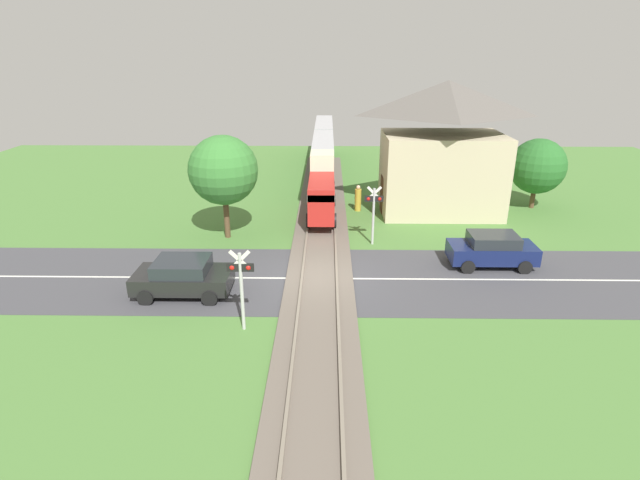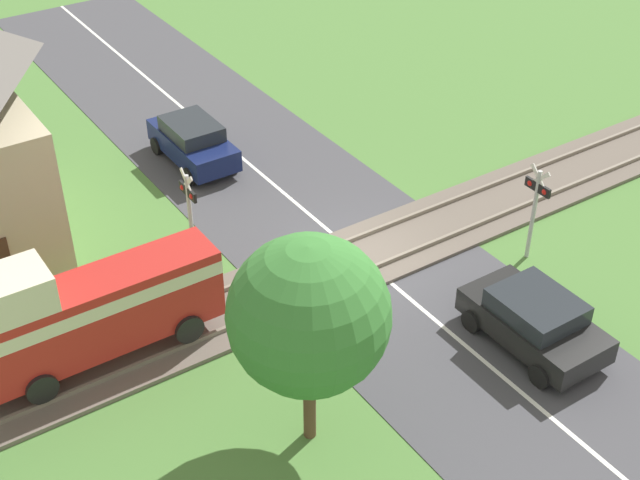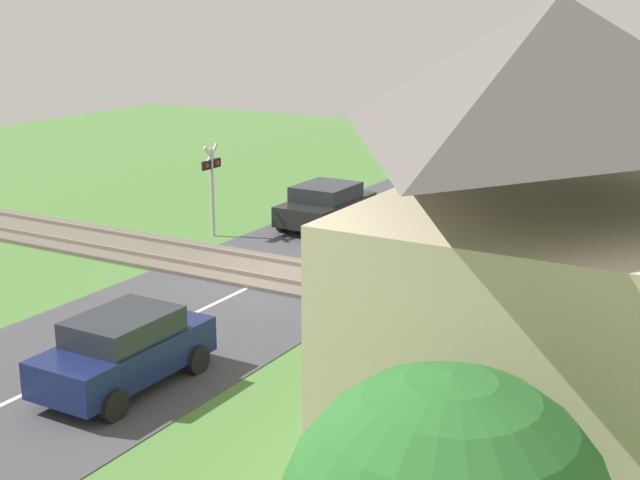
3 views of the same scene
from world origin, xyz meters
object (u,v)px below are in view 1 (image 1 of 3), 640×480
train (323,155)px  crossing_signal_west_approach (241,279)px  car_far_side (492,249)px  car_near_crossing (183,276)px  crossing_signal_east_approach (374,207)px  station_building (443,150)px  pedestrian_by_station (358,199)px

train → crossing_signal_west_approach: train is taller
car_far_side → train: bearing=117.0°
car_near_crossing → crossing_signal_west_approach: size_ratio=1.26×
crossing_signal_west_approach → crossing_signal_east_approach: (5.08, 8.02, 0.00)m
crossing_signal_west_approach → crossing_signal_east_approach: size_ratio=1.00×
crossing_signal_west_approach → train: bearing=82.9°
car_near_crossing → station_building: bearing=41.4°
train → car_far_side: train is taller
car_far_side → pedestrian_by_station: bearing=124.4°
train → car_near_crossing: size_ratio=6.11×
station_building → car_near_crossing: bearing=-138.6°
crossing_signal_west_approach → pedestrian_by_station: crossing_signal_west_approach is taller
car_far_side → car_near_crossing: bearing=-167.4°
car_near_crossing → car_far_side: size_ratio=1.00×
pedestrian_by_station → crossing_signal_east_approach: bearing=-85.5°
train → crossing_signal_east_approach: (2.54, -12.24, 0.00)m
crossing_signal_west_approach → pedestrian_by_station: size_ratio=1.91×
train → car_far_side: size_ratio=6.09×
crossing_signal_west_approach → station_building: size_ratio=0.40×
car_near_crossing → crossing_signal_east_approach: size_ratio=1.26×
train → car_far_side: 16.66m
train → crossing_signal_east_approach: train is taller
train → pedestrian_by_station: size_ratio=14.71×
car_far_side → pedestrian_by_station: pedestrian_by_station is taller
car_far_side → station_building: bearing=95.3°
crossing_signal_west_approach → crossing_signal_east_approach: 9.49m
crossing_signal_west_approach → car_near_crossing: bearing=137.0°
car_far_side → station_building: station_building is taller
crossing_signal_west_approach → pedestrian_by_station: bearing=70.8°
crossing_signal_east_approach → train: bearing=101.7°
crossing_signal_east_approach → station_building: size_ratio=0.40×
crossing_signal_west_approach → car_far_side: bearing=28.3°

